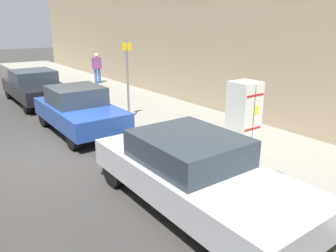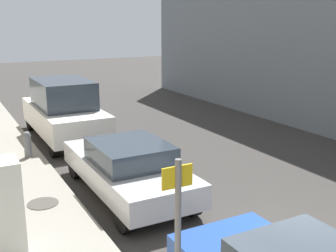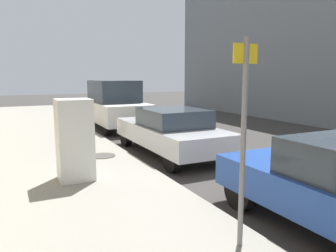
{
  "view_description": "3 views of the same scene",
  "coord_description": "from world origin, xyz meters",
  "px_view_note": "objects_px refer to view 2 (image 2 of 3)",
  "views": [
    {
      "loc": [
        2.27,
        8.34,
        3.34
      ],
      "look_at": [
        -1.77,
        2.8,
        1.17
      ],
      "focal_mm": 35.0,
      "sensor_mm": 36.0,
      "label": 1
    },
    {
      "loc": [
        -5.07,
        -4.74,
        4.21
      ],
      "look_at": [
        -0.16,
        4.32,
        1.59
      ],
      "focal_mm": 45.0,
      "sensor_mm": 36.0,
      "label": 2
    },
    {
      "loc": [
        -5.66,
        -4.39,
        2.34
      ],
      "look_at": [
        -1.76,
        3.55,
        0.99
      ],
      "focal_mm": 35.0,
      "sensor_mm": 36.0,
      "label": 3
    }
  ],
  "objects_px": {
    "parked_sedan_silver": "(128,167)",
    "parked_van_white": "(64,110)",
    "fire_hydrant": "(28,144)",
    "discarded_refrigerator": "(0,208)"
  },
  "relations": [
    {
      "from": "parked_sedan_silver",
      "to": "parked_van_white",
      "type": "height_order",
      "value": "parked_van_white"
    },
    {
      "from": "parked_van_white",
      "to": "parked_sedan_silver",
      "type": "bearing_deg",
      "value": -90.0
    },
    {
      "from": "parked_sedan_silver",
      "to": "fire_hydrant",
      "type": "bearing_deg",
      "value": 113.32
    },
    {
      "from": "fire_hydrant",
      "to": "parked_van_white",
      "type": "height_order",
      "value": "parked_van_white"
    },
    {
      "from": "parked_sedan_silver",
      "to": "parked_van_white",
      "type": "relative_size",
      "value": 0.93
    },
    {
      "from": "discarded_refrigerator",
      "to": "fire_hydrant",
      "type": "bearing_deg",
      "value": 75.24
    },
    {
      "from": "fire_hydrant",
      "to": "parked_van_white",
      "type": "bearing_deg",
      "value": 49.23
    },
    {
      "from": "discarded_refrigerator",
      "to": "parked_van_white",
      "type": "height_order",
      "value": "parked_van_white"
    },
    {
      "from": "fire_hydrant",
      "to": "parked_van_white",
      "type": "distance_m",
      "value": 2.59
    },
    {
      "from": "discarded_refrigerator",
      "to": "parked_sedan_silver",
      "type": "height_order",
      "value": "discarded_refrigerator"
    }
  ]
}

